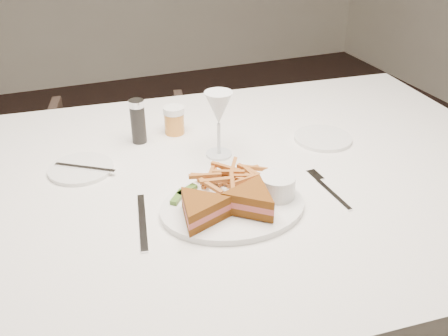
% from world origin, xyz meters
% --- Properties ---
extents(ground, '(5.00, 5.00, 0.00)m').
position_xyz_m(ground, '(0.00, 0.00, 0.00)').
color(ground, black).
rests_on(ground, ground).
extents(table, '(1.72, 1.22, 0.75)m').
position_xyz_m(table, '(0.16, -0.37, 0.38)').
color(table, white).
rests_on(table, ground).
extents(chair_far, '(0.70, 0.67, 0.61)m').
position_xyz_m(chair_far, '(0.06, 0.56, 0.30)').
color(chair_far, '#46342B').
rests_on(chair_far, ground).
extents(table_setting, '(0.81, 0.64, 0.18)m').
position_xyz_m(table_setting, '(0.15, -0.43, 0.79)').
color(table_setting, white).
rests_on(table_setting, table).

